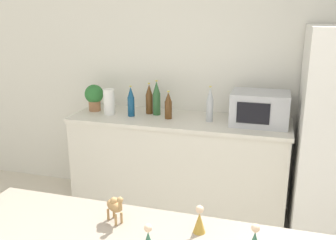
# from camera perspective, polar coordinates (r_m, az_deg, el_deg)

# --- Properties ---
(wall_back) EXTENTS (8.00, 0.06, 2.55)m
(wall_back) POSITION_cam_1_polar(r_m,az_deg,el_deg) (3.56, 9.70, 6.65)
(wall_back) COLOR silver
(wall_back) RESTS_ON ground_plane
(back_counter) EXTENTS (1.98, 0.63, 0.92)m
(back_counter) POSITION_cam_1_polar(r_m,az_deg,el_deg) (3.55, 1.58, -6.88)
(back_counter) COLOR silver
(back_counter) RESTS_ON ground_plane
(potted_plant) EXTENTS (0.18, 0.18, 0.26)m
(potted_plant) POSITION_cam_1_polar(r_m,az_deg,el_deg) (3.69, -11.18, 3.60)
(potted_plant) COLOR #9E6B47
(potted_plant) RESTS_ON back_counter
(paper_towel_roll) EXTENTS (0.11, 0.11, 0.24)m
(paper_towel_roll) POSITION_cam_1_polar(r_m,az_deg,el_deg) (3.55, -8.96, 2.77)
(paper_towel_roll) COLOR white
(paper_towel_roll) RESTS_ON back_counter
(microwave) EXTENTS (0.48, 0.37, 0.28)m
(microwave) POSITION_cam_1_polar(r_m,az_deg,el_deg) (3.28, 13.79, 1.75)
(microwave) COLOR #B2B5BA
(microwave) RESTS_ON back_counter
(back_bottle_0) EXTENTS (0.06, 0.06, 0.28)m
(back_bottle_0) POSITION_cam_1_polar(r_m,az_deg,el_deg) (3.45, -5.66, 2.78)
(back_bottle_0) COLOR navy
(back_bottle_0) RESTS_ON back_counter
(back_bottle_1) EXTENTS (0.07, 0.07, 0.29)m
(back_bottle_1) POSITION_cam_1_polar(r_m,az_deg,el_deg) (3.53, -2.88, 3.20)
(back_bottle_1) COLOR brown
(back_bottle_1) RESTS_ON back_counter
(back_bottle_2) EXTENTS (0.07, 0.07, 0.33)m
(back_bottle_2) POSITION_cam_1_polar(r_m,az_deg,el_deg) (3.48, -1.75, 3.30)
(back_bottle_2) COLOR #2D6033
(back_bottle_2) RESTS_ON back_counter
(back_bottle_3) EXTENTS (0.06, 0.06, 0.32)m
(back_bottle_3) POSITION_cam_1_polar(r_m,az_deg,el_deg) (3.28, 6.40, 2.33)
(back_bottle_3) COLOR #B2B7BC
(back_bottle_3) RESTS_ON back_counter
(back_bottle_4) EXTENTS (0.06, 0.06, 0.25)m
(back_bottle_4) POSITION_cam_1_polar(r_m,az_deg,el_deg) (3.36, 0.05, 2.21)
(back_bottle_4) COLOR brown
(back_bottle_4) RESTS_ON back_counter
(camel_figurine) EXTENTS (0.11, 0.10, 0.14)m
(camel_figurine) POSITION_cam_1_polar(r_m,az_deg,el_deg) (1.71, -8.10, -12.77)
(camel_figurine) COLOR #A87F4C
(camel_figurine) RESTS_ON bar_counter
(wise_man_figurine_blue) EXTENTS (0.05, 0.05, 0.12)m
(wise_man_figurine_blue) POSITION_cam_1_polar(r_m,az_deg,el_deg) (1.53, -3.04, -17.76)
(wise_man_figurine_blue) COLOR #33664C
(wise_man_figurine_blue) RESTS_ON bar_counter
(wise_man_figurine_crimson) EXTENTS (0.05, 0.05, 0.13)m
(wise_man_figurine_crimson) POSITION_cam_1_polar(r_m,az_deg,el_deg) (1.64, 4.80, -15.07)
(wise_man_figurine_crimson) COLOR #B28933
(wise_man_figurine_crimson) RESTS_ON bar_counter
(wise_man_figurine_purple) EXTENTS (0.05, 0.05, 0.12)m
(wise_man_figurine_purple) POSITION_cam_1_polar(r_m,az_deg,el_deg) (1.56, 13.07, -17.42)
(wise_man_figurine_purple) COLOR #33664C
(wise_man_figurine_purple) RESTS_ON bar_counter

